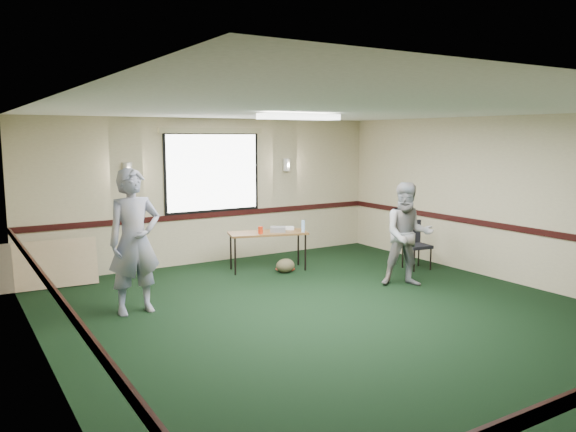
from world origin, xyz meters
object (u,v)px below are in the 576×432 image
folding_table (268,235)px  person_right (408,235)px  projector (278,229)px  conference_chair (414,241)px  person_left (134,241)px

folding_table → person_right: (1.37, -2.08, 0.19)m
projector → person_right: 2.34m
conference_chair → person_right: person_right is taller
folding_table → conference_chair: bearing=-12.3°
folding_table → person_right: bearing=-40.5°
conference_chair → person_right: (-0.95, -0.82, 0.32)m
projector → person_right: bearing=-27.8°
projector → person_right: (1.19, -2.02, 0.10)m
projector → conference_chair: conference_chair is taller
conference_chair → folding_table: bearing=160.1°
folding_table → person_right: size_ratio=0.89×
projector → conference_chair: size_ratio=0.31×
conference_chair → person_left: 5.07m
projector → person_right: size_ratio=0.16×
person_left → person_right: 4.19m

